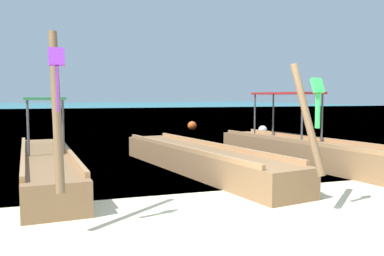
# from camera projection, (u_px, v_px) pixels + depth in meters

# --- Properties ---
(ground) EXTENTS (120.00, 120.00, 0.00)m
(ground) POSITION_uv_depth(u_px,v_px,m) (263.00, 213.00, 6.36)
(ground) COLOR beige
(sea_water) EXTENTS (120.00, 120.00, 0.00)m
(sea_water) POSITION_uv_depth(u_px,v_px,m) (79.00, 108.00, 64.68)
(sea_water) COLOR teal
(sea_water) RESTS_ON ground
(longtail_boat_violet_ribbon) EXTENTS (1.51, 7.31, 2.78)m
(longtail_boat_violet_ribbon) POSITION_uv_depth(u_px,v_px,m) (47.00, 164.00, 8.89)
(longtail_boat_violet_ribbon) COLOR olive
(longtail_boat_violet_ribbon) RESTS_ON ground
(longtail_boat_green_ribbon) EXTENTS (2.32, 7.36, 2.39)m
(longtail_boat_green_ribbon) POSITION_uv_depth(u_px,v_px,m) (199.00, 159.00, 9.76)
(longtail_boat_green_ribbon) COLOR olive
(longtail_boat_green_ribbon) RESTS_ON ground
(longtail_boat_orange_ribbon) EXTENTS (2.11, 7.14, 2.47)m
(longtail_boat_orange_ribbon) POSITION_uv_depth(u_px,v_px,m) (307.00, 151.00, 10.72)
(longtail_boat_orange_ribbon) COLOR olive
(longtail_boat_orange_ribbon) RESTS_ON ground
(mooring_buoy_near) EXTENTS (0.48, 0.48, 0.48)m
(mooring_buoy_near) POSITION_uv_depth(u_px,v_px,m) (192.00, 126.00, 21.93)
(mooring_buoy_near) COLOR #EA5119
(mooring_buoy_near) RESTS_ON sea_water
(mooring_buoy_far) EXTENTS (0.43, 0.43, 0.43)m
(mooring_buoy_far) POSITION_uv_depth(u_px,v_px,m) (263.00, 130.00, 19.40)
(mooring_buoy_far) COLOR white
(mooring_buoy_far) RESTS_ON sea_water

